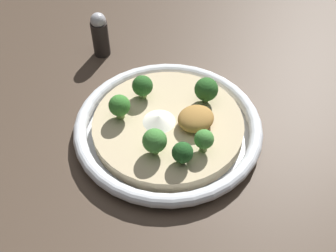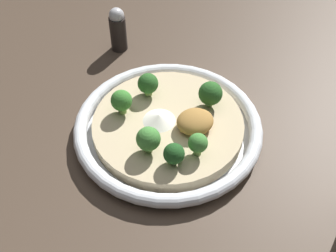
# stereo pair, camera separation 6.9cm
# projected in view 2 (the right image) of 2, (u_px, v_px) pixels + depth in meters

# --- Properties ---
(ground_plane) EXTENTS (6.00, 6.00, 0.00)m
(ground_plane) POSITION_uv_depth(u_px,v_px,m) (168.00, 133.00, 0.71)
(ground_plane) COLOR #47382B
(risotto_bowl) EXTENTS (0.31, 0.31, 0.03)m
(risotto_bowl) POSITION_uv_depth(u_px,v_px,m) (168.00, 127.00, 0.69)
(risotto_bowl) COLOR silver
(risotto_bowl) RESTS_ON ground_plane
(cheese_sprinkle) EXTENTS (0.05, 0.05, 0.01)m
(cheese_sprinkle) POSITION_uv_depth(u_px,v_px,m) (159.00, 118.00, 0.68)
(cheese_sprinkle) COLOR white
(cheese_sprinkle) RESTS_ON risotto_bowl
(crispy_onion_garnish) EXTENTS (0.06, 0.05, 0.03)m
(crispy_onion_garnish) POSITION_uv_depth(u_px,v_px,m) (195.00, 121.00, 0.66)
(crispy_onion_garnish) COLOR #A37538
(crispy_onion_garnish) RESTS_ON risotto_bowl
(broccoli_left) EXTENTS (0.04, 0.04, 0.05)m
(broccoli_left) POSITION_uv_depth(u_px,v_px,m) (148.00, 139.00, 0.62)
(broccoli_left) COLOR #668E47
(broccoli_left) RESTS_ON risotto_bowl
(broccoli_front_left) EXTENTS (0.03, 0.03, 0.04)m
(broccoli_front_left) POSITION_uv_depth(u_px,v_px,m) (174.00, 154.00, 0.61)
(broccoli_front_left) COLOR #668E47
(broccoli_front_left) RESTS_ON risotto_bowl
(broccoli_back_left) EXTENTS (0.04, 0.04, 0.04)m
(broccoli_back_left) POSITION_uv_depth(u_px,v_px,m) (121.00, 101.00, 0.68)
(broccoli_back_left) COLOR #759E4C
(broccoli_back_left) RESTS_ON risotto_bowl
(broccoli_right) EXTENTS (0.04, 0.04, 0.05)m
(broccoli_right) POSITION_uv_depth(u_px,v_px,m) (212.00, 95.00, 0.69)
(broccoli_right) COLOR #668E47
(broccoli_right) RESTS_ON risotto_bowl
(broccoli_back) EXTENTS (0.04, 0.04, 0.04)m
(broccoli_back) POSITION_uv_depth(u_px,v_px,m) (147.00, 84.00, 0.71)
(broccoli_back) COLOR #84A856
(broccoli_back) RESTS_ON risotto_bowl
(broccoli_front) EXTENTS (0.03, 0.03, 0.04)m
(broccoli_front) POSITION_uv_depth(u_px,v_px,m) (198.00, 144.00, 0.62)
(broccoli_front) COLOR #668E47
(broccoli_front) RESTS_ON risotto_bowl
(pepper_shaker) EXTENTS (0.03, 0.03, 0.09)m
(pepper_shaker) POSITION_uv_depth(u_px,v_px,m) (118.00, 29.00, 0.83)
(pepper_shaker) COLOR black
(pepper_shaker) RESTS_ON ground_plane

